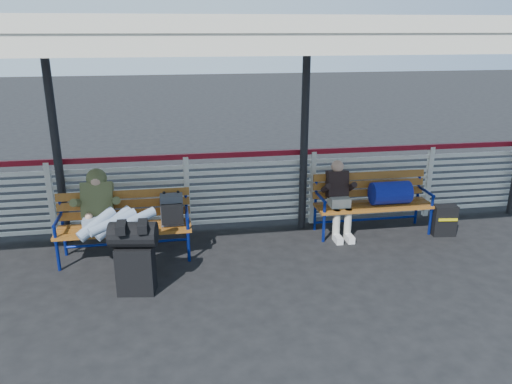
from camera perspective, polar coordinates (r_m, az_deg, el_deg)
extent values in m
plane|color=black|center=(6.27, -7.03, -10.95)|extent=(60.00, 60.00, 0.00)
cube|color=silver|center=(7.78, -7.88, -0.25)|extent=(12.00, 0.04, 1.04)
cube|color=maroon|center=(7.61, -8.07, 4.03)|extent=(12.00, 0.06, 0.08)
cube|color=silver|center=(6.38, -8.56, 18.38)|extent=(12.60, 3.60, 0.16)
cube|color=silver|center=(4.63, -7.95, 16.91)|extent=(12.60, 0.06, 0.30)
cylinder|color=black|center=(7.57, -21.92, 5.16)|extent=(0.12, 0.12, 3.00)
cylinder|color=black|center=(7.65, 5.55, 6.51)|extent=(0.12, 0.12, 3.00)
cube|color=black|center=(6.19, -13.55, -8.62)|extent=(0.47, 0.33, 0.60)
cylinder|color=black|center=(6.00, -13.87, -4.75)|extent=(0.59, 0.38, 0.31)
cube|color=#A76520|center=(7.01, -14.81, -4.11)|extent=(1.80, 0.50, 0.04)
cube|color=#A76520|center=(7.16, -14.82, -1.32)|extent=(1.80, 0.10, 0.40)
cylinder|color=navy|center=(7.06, -21.71, -6.68)|extent=(0.04, 0.04, 0.45)
cylinder|color=navy|center=(6.88, -7.70, -6.12)|extent=(0.04, 0.04, 0.45)
cylinder|color=navy|center=(7.40, -21.21, -3.59)|extent=(0.04, 0.04, 0.90)
cylinder|color=navy|center=(7.23, -7.92, -2.98)|extent=(0.04, 0.04, 0.90)
cube|color=#4D4E54|center=(6.91, -9.59, -2.00)|extent=(0.30, 0.19, 0.43)
cube|color=#A76520|center=(7.86, 13.33, -1.54)|extent=(1.80, 0.50, 0.04)
cube|color=#A76520|center=(8.00, 12.77, 0.90)|extent=(1.80, 0.10, 0.40)
cylinder|color=navy|center=(7.48, 7.74, -4.07)|extent=(0.04, 0.04, 0.45)
cylinder|color=navy|center=(8.13, 19.30, -3.12)|extent=(0.04, 0.04, 0.45)
cylinder|color=navy|center=(7.82, 6.82, -1.26)|extent=(0.04, 0.04, 0.90)
cylinder|color=navy|center=(8.44, 17.97, -0.57)|extent=(0.04, 0.04, 0.90)
cylinder|color=navy|center=(7.90, 15.10, -0.10)|extent=(0.60, 0.35, 0.35)
cube|color=#869FB5|center=(7.07, -17.66, -3.40)|extent=(0.36, 0.26, 0.18)
cube|color=brown|center=(7.17, -17.65, -0.88)|extent=(0.42, 0.38, 0.53)
sphere|color=brown|center=(7.18, -17.76, 1.49)|extent=(0.28, 0.28, 0.28)
sphere|color=tan|center=(7.15, -17.80, 1.32)|extent=(0.21, 0.21, 0.21)
cube|color=black|center=(5.91, -15.16, -3.93)|extent=(0.11, 0.27, 0.10)
cube|color=black|center=(5.89, -12.84, -3.83)|extent=(0.11, 0.27, 0.10)
cube|color=#BAB8A9|center=(7.67, 9.49, -1.15)|extent=(0.30, 0.24, 0.16)
cube|color=black|center=(7.72, 9.25, 0.94)|extent=(0.32, 0.23, 0.42)
sphere|color=tan|center=(7.66, 9.31, 2.91)|extent=(0.19, 0.19, 0.19)
cylinder|color=#BAB8A9|center=(7.58, 9.16, -3.70)|extent=(0.11, 0.11, 0.46)
cylinder|color=#BAB8A9|center=(7.64, 10.44, -3.61)|extent=(0.11, 0.11, 0.46)
cube|color=silver|center=(7.57, 9.32, -5.32)|extent=(0.10, 0.24, 0.10)
cube|color=silver|center=(7.63, 10.61, -5.21)|extent=(0.10, 0.24, 0.10)
cube|color=black|center=(8.18, 20.70, -3.04)|extent=(0.37, 0.23, 0.48)
cube|color=gold|center=(8.08, 21.11, -2.99)|extent=(0.29, 0.05, 0.04)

